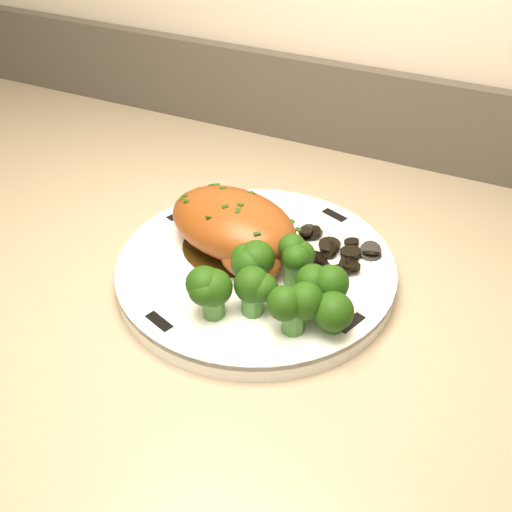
% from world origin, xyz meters
% --- Properties ---
extents(plate, '(0.35, 0.35, 0.02)m').
position_xyz_m(plate, '(0.23, 1.68, 0.92)').
color(plate, white).
rests_on(plate, counter).
extents(rim_accent_0, '(0.03, 0.02, 0.00)m').
position_xyz_m(rim_accent_0, '(0.27, 1.79, 0.93)').
color(rim_accent_0, black).
rests_on(rim_accent_0, plate).
extents(rim_accent_1, '(0.02, 0.03, 0.00)m').
position_xyz_m(rim_accent_1, '(0.11, 1.72, 0.93)').
color(rim_accent_1, black).
rests_on(rim_accent_1, plate).
extents(rim_accent_2, '(0.03, 0.02, 0.00)m').
position_xyz_m(rim_accent_2, '(0.19, 1.56, 0.93)').
color(rim_accent_2, black).
rests_on(rim_accent_2, plate).
extents(rim_accent_3, '(0.02, 0.03, 0.00)m').
position_xyz_m(rim_accent_3, '(0.35, 1.63, 0.93)').
color(rim_accent_3, black).
rests_on(rim_accent_3, plate).
extents(gravy_pool, '(0.11, 0.11, 0.00)m').
position_xyz_m(gravy_pool, '(0.19, 1.69, 0.93)').
color(gravy_pool, '#2F2108').
rests_on(gravy_pool, plate).
extents(chicken_breast, '(0.17, 0.13, 0.06)m').
position_xyz_m(chicken_breast, '(0.20, 1.69, 0.96)').
color(chicken_breast, '#954919').
rests_on(chicken_breast, plate).
extents(mushroom_pile, '(0.09, 0.06, 0.02)m').
position_xyz_m(mushroom_pile, '(0.30, 1.72, 0.94)').
color(mushroom_pile, black).
rests_on(mushroom_pile, plate).
extents(broccoli_florets, '(0.14, 0.11, 0.05)m').
position_xyz_m(broccoli_florets, '(0.28, 1.63, 0.96)').
color(broccoli_florets, '#468136').
rests_on(broccoli_florets, plate).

